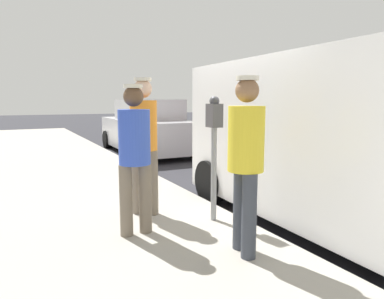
{
  "coord_description": "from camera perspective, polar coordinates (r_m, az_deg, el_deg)",
  "views": [
    {
      "loc": [
        3.5,
        3.82,
        1.61
      ],
      "look_at": [
        1.65,
        0.27,
        1.05
      ],
      "focal_mm": 32.39,
      "sensor_mm": 36.0,
      "label": 1
    }
  ],
  "objects": [
    {
      "name": "parking_meter_near",
      "position": [
        4.17,
        3.66,
        2.05
      ],
      "size": [
        0.14,
        0.18,
        1.52
      ],
      "color": "gray",
      "rests_on": "sidewalk_slab"
    },
    {
      "name": "pedestrian_in_blue",
      "position": [
        3.77,
        -9.43,
        -0.19
      ],
      "size": [
        0.36,
        0.34,
        1.64
      ],
      "color": "#726656",
      "rests_on": "sidewalk_slab"
    },
    {
      "name": "ground_plane",
      "position": [
        5.42,
        14.49,
        -9.55
      ],
      "size": [
        80.0,
        80.0,
        0.0
      ],
      "primitive_type": "plane",
      "color": "#2D2D33"
    },
    {
      "name": "parked_van",
      "position": [
        4.49,
        27.09,
        1.27
      ],
      "size": [
        2.23,
        5.24,
        2.15
      ],
      "color": "white",
      "rests_on": "ground"
    },
    {
      "name": "parked_sedan_behind",
      "position": [
        10.82,
        -7.36,
        3.37
      ],
      "size": [
        2.0,
        4.43,
        1.65
      ],
      "color": "#BCBCC1",
      "rests_on": "ground"
    },
    {
      "name": "pedestrian_in_yellow",
      "position": [
        3.27,
        8.84,
        -0.83
      ],
      "size": [
        0.34,
        0.35,
        1.69
      ],
      "color": "#383D47",
      "rests_on": "sidewalk_slab"
    },
    {
      "name": "pedestrian_in_orange",
      "position": [
        4.44,
        -7.94,
        2.04
      ],
      "size": [
        0.34,
        0.34,
        1.75
      ],
      "color": "#726656",
      "rests_on": "sidewalk_slab"
    },
    {
      "name": "sidewalk_slab",
      "position": [
        4.12,
        -26.33,
        -14.79
      ],
      "size": [
        5.0,
        32.0,
        0.15
      ],
      "primitive_type": "cube",
      "color": "#9E998E",
      "rests_on": "ground"
    }
  ]
}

